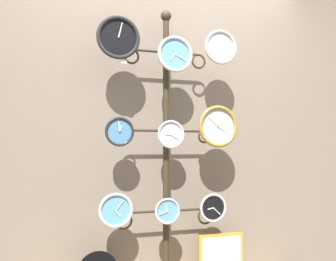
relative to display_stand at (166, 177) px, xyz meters
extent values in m
cube|color=gray|center=(0.00, 0.16, 0.55)|extent=(4.40, 0.04, 2.80)
cylinder|color=#382D1E|center=(0.00, 0.00, 0.19)|extent=(0.05, 0.05, 2.04)
sphere|color=#382D1E|center=(0.00, 0.00, 1.25)|extent=(0.09, 0.09, 0.09)
cylinder|color=#382D1E|center=(-0.14, 0.00, 0.97)|extent=(0.27, 0.02, 0.02)
torus|color=#382D1E|center=(-0.27, 0.00, 0.91)|extent=(0.12, 0.02, 0.12)
cylinder|color=#382D1E|center=(0.14, 0.00, 0.97)|extent=(0.27, 0.02, 0.02)
torus|color=#382D1E|center=(0.27, 0.00, 0.91)|extent=(0.12, 0.02, 0.12)
cylinder|color=#382D1E|center=(-0.16, 0.00, 0.35)|extent=(0.32, 0.02, 0.02)
torus|color=#382D1E|center=(-0.32, 0.00, 0.31)|extent=(0.10, 0.02, 0.10)
cylinder|color=#382D1E|center=(0.16, 0.00, 0.35)|extent=(0.32, 0.02, 0.02)
torus|color=#382D1E|center=(0.32, 0.00, 0.31)|extent=(0.10, 0.02, 0.10)
cylinder|color=#382D1E|center=(-0.16, 0.00, -0.26)|extent=(0.33, 0.02, 0.02)
torus|color=#382D1E|center=(-0.33, 0.00, -0.32)|extent=(0.13, 0.02, 0.13)
cylinder|color=#382D1E|center=(0.16, 0.00, -0.26)|extent=(0.33, 0.02, 0.02)
torus|color=#382D1E|center=(0.33, 0.00, -0.32)|extent=(0.13, 0.02, 0.13)
cylinder|color=black|center=(-0.40, -0.10, 1.01)|extent=(0.29, 0.02, 0.29)
torus|color=#262628|center=(-0.40, -0.12, 1.01)|extent=(0.32, 0.03, 0.32)
cylinder|color=#262628|center=(-0.40, -0.12, 1.01)|extent=(0.02, 0.01, 0.02)
cube|color=silver|center=(-0.39, -0.12, 1.05)|extent=(0.03, 0.00, 0.07)
cube|color=silver|center=(-0.39, -0.12, 1.07)|extent=(0.03, 0.00, 0.11)
cylinder|color=#60A8DB|center=(0.03, -0.10, 0.93)|extent=(0.25, 0.02, 0.25)
torus|color=silver|center=(0.03, -0.12, 0.93)|extent=(0.28, 0.03, 0.28)
cylinder|color=silver|center=(0.03, -0.12, 0.93)|extent=(0.02, 0.01, 0.02)
cube|color=silver|center=(0.02, -0.12, 0.90)|extent=(0.04, 0.00, 0.05)
cube|color=silver|center=(0.08, -0.12, 0.90)|extent=(0.09, 0.00, 0.05)
cylinder|color=silver|center=(0.41, -0.10, 1.01)|extent=(0.25, 0.02, 0.25)
torus|color=silver|center=(0.41, -0.12, 1.01)|extent=(0.28, 0.03, 0.28)
cylinder|color=silver|center=(0.41, -0.12, 1.01)|extent=(0.02, 0.01, 0.02)
cube|color=silver|center=(0.41, -0.12, 1.04)|extent=(0.01, 0.00, 0.06)
cube|color=silver|center=(0.42, -0.12, 1.06)|extent=(0.01, 0.00, 0.10)
cylinder|color=#4C84B2|center=(-0.38, -0.08, 0.34)|extent=(0.19, 0.02, 0.19)
torus|color=#262628|center=(-0.38, -0.10, 0.34)|extent=(0.21, 0.02, 0.21)
cylinder|color=#262628|center=(-0.38, -0.10, 0.34)|extent=(0.01, 0.01, 0.01)
cube|color=silver|center=(-0.37, -0.10, 0.36)|extent=(0.02, 0.00, 0.05)
cube|color=silver|center=(-0.39, -0.10, 0.37)|extent=(0.02, 0.00, 0.08)
cylinder|color=silver|center=(0.01, -0.07, 0.32)|extent=(0.20, 0.02, 0.20)
torus|color=silver|center=(0.01, -0.09, 0.32)|extent=(0.21, 0.02, 0.21)
cylinder|color=silver|center=(0.01, -0.09, 0.32)|extent=(0.01, 0.01, 0.01)
cube|color=silver|center=(-0.01, -0.09, 0.32)|extent=(0.05, 0.00, 0.01)
cube|color=silver|center=(0.05, -0.09, 0.30)|extent=(0.07, 0.00, 0.04)
cylinder|color=silver|center=(0.39, -0.10, 0.39)|extent=(0.30, 0.02, 0.30)
torus|color=#A58438|center=(0.39, -0.11, 0.39)|extent=(0.33, 0.03, 0.33)
cylinder|color=#A58438|center=(0.39, -0.11, 0.39)|extent=(0.02, 0.01, 0.02)
cube|color=silver|center=(0.42, -0.11, 0.37)|extent=(0.07, 0.00, 0.04)
cube|color=silver|center=(0.35, -0.11, 0.43)|extent=(0.09, 0.00, 0.08)
cylinder|color=#60A8DB|center=(-0.40, -0.07, -0.23)|extent=(0.23, 0.02, 0.23)
torus|color=silver|center=(-0.40, -0.09, -0.23)|extent=(0.25, 0.02, 0.25)
cylinder|color=silver|center=(-0.40, -0.09, -0.23)|extent=(0.01, 0.01, 0.01)
cube|color=silver|center=(-0.39, -0.09, -0.25)|extent=(0.04, 0.00, 0.05)
cube|color=silver|center=(-0.38, -0.09, -0.19)|extent=(0.06, 0.00, 0.07)
cylinder|color=#60A8DB|center=(-0.03, -0.10, -0.25)|extent=(0.18, 0.02, 0.18)
torus|color=silver|center=(-0.03, -0.12, -0.25)|extent=(0.19, 0.02, 0.19)
cylinder|color=silver|center=(-0.03, -0.12, -0.25)|extent=(0.01, 0.01, 0.01)
cube|color=silver|center=(-0.03, -0.12, -0.23)|extent=(0.02, 0.00, 0.04)
cube|color=silver|center=(-0.06, -0.12, -0.26)|extent=(0.07, 0.00, 0.03)
cylinder|color=black|center=(0.36, -0.08, -0.24)|extent=(0.20, 0.02, 0.20)
torus|color=silver|center=(0.36, -0.09, -0.24)|extent=(0.22, 0.02, 0.22)
cylinder|color=silver|center=(0.36, -0.09, -0.24)|extent=(0.01, 0.01, 0.01)
cube|color=silver|center=(0.33, -0.09, -0.25)|extent=(0.05, 0.00, 0.02)
cube|color=silver|center=(0.38, -0.09, -0.27)|extent=(0.06, 0.00, 0.06)
cube|color=gold|center=(0.45, -0.02, -0.63)|extent=(0.38, 0.02, 0.33)
cube|color=white|center=(0.45, -0.03, -0.63)|extent=(0.34, 0.00, 0.29)
cube|color=white|center=(-0.36, -0.11, 0.84)|extent=(0.04, 0.00, 0.03)
camera|label=1|loc=(-0.93, -2.88, 0.21)|focal=42.00mm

